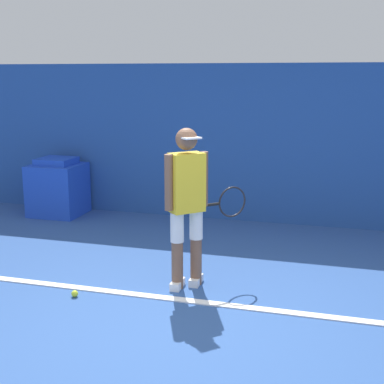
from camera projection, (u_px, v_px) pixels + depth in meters
The scene contains 6 objects.
ground_plane at pixel (176, 328), 4.69m from camera, with size 24.00×24.00×0.00m, color #2D5193.
back_wall at pixel (250, 144), 7.88m from camera, with size 24.00×0.10×2.33m.
court_baseline at pixel (193, 301), 5.21m from camera, with size 21.60×0.10×0.01m.
tennis_player at pixel (188, 200), 5.42m from camera, with size 0.71×0.70×1.66m.
tennis_ball at pixel (75, 294), 5.33m from camera, with size 0.07×0.07×0.07m.
covered_chair at pixel (58, 188), 8.38m from camera, with size 0.77×0.72×0.90m.
Camera 1 is at (1.31, -4.11, 2.18)m, focal length 50.00 mm.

